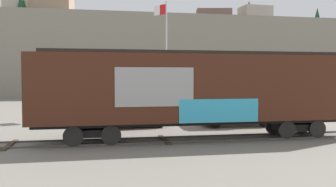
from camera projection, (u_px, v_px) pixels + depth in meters
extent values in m
plane|color=slate|center=(217.00, 139.00, 18.19)|extent=(260.00, 260.00, 0.00)
cube|color=#4C4742|center=(203.00, 141.00, 17.31)|extent=(60.00, 0.19, 0.08)
cube|color=#4C4742|center=(195.00, 136.00, 18.72)|extent=(60.00, 0.19, 0.08)
cube|color=#423323|center=(10.00, 145.00, 16.35)|extent=(0.24, 2.50, 0.07)
cube|color=#423323|center=(165.00, 140.00, 17.69)|extent=(0.24, 2.50, 0.07)
cube|color=#472316|center=(199.00, 88.00, 17.90)|extent=(16.29, 2.73, 3.22)
cube|color=#2D2823|center=(200.00, 53.00, 17.82)|extent=(15.47, 0.42, 0.24)
cube|color=#999999|center=(155.00, 87.00, 16.09)|extent=(3.58, 0.04, 1.77)
cube|color=#33A5CC|center=(219.00, 111.00, 16.71)|extent=(3.86, 0.04, 1.10)
cube|color=black|center=(199.00, 122.00, 17.98)|extent=(15.96, 1.51, 0.20)
cube|color=black|center=(93.00, 132.00, 17.02)|extent=(2.10, 1.22, 0.36)
cylinder|color=black|center=(73.00, 136.00, 16.16)|extent=(0.92, 0.12, 0.92)
cylinder|color=black|center=(75.00, 132.00, 17.57)|extent=(0.92, 0.12, 0.92)
cylinder|color=black|center=(111.00, 135.00, 16.47)|extent=(0.92, 0.12, 0.92)
cylinder|color=black|center=(110.00, 131.00, 17.89)|extent=(0.92, 0.12, 0.92)
cube|color=black|center=(295.00, 127.00, 18.97)|extent=(2.10, 1.22, 0.36)
cylinder|color=black|center=(287.00, 130.00, 18.11)|extent=(0.92, 0.12, 0.92)
cylinder|color=black|center=(273.00, 126.00, 19.52)|extent=(0.92, 0.12, 0.92)
cylinder|color=black|center=(317.00, 129.00, 18.43)|extent=(0.92, 0.12, 0.92)
cylinder|color=black|center=(302.00, 125.00, 19.84)|extent=(0.92, 0.12, 0.92)
cylinder|color=silver|center=(166.00, 59.00, 29.62)|extent=(0.12, 0.12, 9.26)
sphere|color=#D8CC66|center=(166.00, 2.00, 29.40)|extent=(0.18, 0.18, 0.18)
cube|color=red|center=(160.00, 10.00, 29.90)|extent=(0.85, 1.07, 0.82)
cube|color=white|center=(157.00, 10.00, 30.12)|extent=(0.44, 0.55, 0.82)
cube|color=gray|center=(128.00, 60.00, 76.61)|extent=(122.25, 42.16, 13.35)
cube|color=#9E9384|center=(18.00, 8.00, 60.24)|extent=(5.51, 4.16, 2.68)
cube|color=brown|center=(214.00, 16.00, 66.60)|extent=(6.88, 4.52, 2.33)
cube|color=#9E9384|center=(255.00, 15.00, 68.10)|extent=(5.66, 4.38, 3.14)
cube|color=#8C725B|center=(52.00, 8.00, 61.23)|extent=(7.46, 4.97, 3.26)
cone|color=#193D23|center=(249.00, 12.00, 67.48)|extent=(2.09, 2.09, 4.19)
cone|color=#193D23|center=(317.00, 18.00, 73.92)|extent=(2.04, 2.04, 4.07)
cone|color=#193D23|center=(317.00, 19.00, 76.97)|extent=(2.18, 2.18, 4.36)
cone|color=#193D23|center=(22.00, 3.00, 58.73)|extent=(1.92, 1.92, 3.84)
cube|color=black|center=(133.00, 116.00, 22.27)|extent=(4.46, 2.23, 0.75)
cube|color=#2D333D|center=(131.00, 106.00, 22.20)|extent=(2.07, 1.77, 0.59)
cylinder|color=black|center=(152.00, 120.00, 23.51)|extent=(0.66, 0.30, 0.64)
cylinder|color=black|center=(159.00, 123.00, 21.94)|extent=(0.66, 0.30, 0.64)
cylinder|color=black|center=(107.00, 122.00, 22.63)|extent=(0.66, 0.30, 0.64)
cylinder|color=black|center=(111.00, 125.00, 21.07)|extent=(0.66, 0.30, 0.64)
cube|color=silver|center=(235.00, 115.00, 22.98)|extent=(4.70, 2.05, 0.75)
cube|color=#2D333D|center=(234.00, 104.00, 22.93)|extent=(2.41, 1.79, 0.74)
cylinder|color=black|center=(253.00, 119.00, 24.12)|extent=(0.65, 0.24, 0.64)
cylinder|color=black|center=(264.00, 122.00, 22.34)|extent=(0.65, 0.24, 0.64)
cylinder|color=black|center=(207.00, 120.00, 23.64)|extent=(0.65, 0.24, 0.64)
cylinder|color=black|center=(215.00, 123.00, 21.86)|extent=(0.65, 0.24, 0.64)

